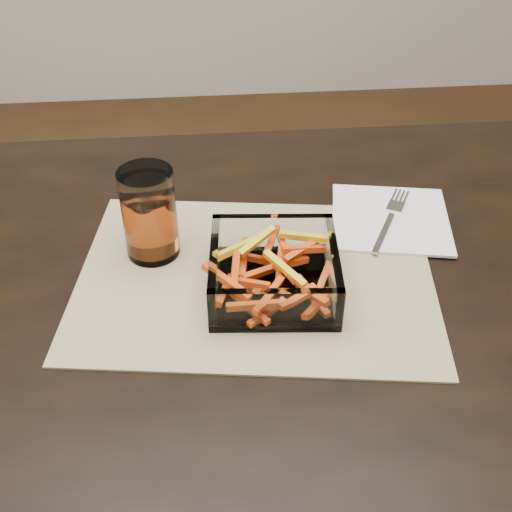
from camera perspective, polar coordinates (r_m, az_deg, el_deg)
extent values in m
cube|color=black|center=(0.79, -2.99, -5.62)|extent=(1.60, 0.90, 0.03)
cube|color=tan|center=(0.82, -0.03, -1.83)|extent=(0.49, 0.39, 0.00)
cube|color=white|center=(0.80, 1.56, -2.66)|extent=(0.17, 0.17, 0.01)
cube|color=white|center=(0.84, 1.44, 1.89)|extent=(0.15, 0.02, 0.06)
cube|color=white|center=(0.73, 1.76, -4.90)|extent=(0.15, 0.02, 0.06)
cube|color=white|center=(0.78, -3.68, -1.29)|extent=(0.02, 0.15, 0.06)
cube|color=white|center=(0.79, 6.83, -1.23)|extent=(0.02, 0.15, 0.06)
cylinder|color=white|center=(0.83, -9.46, 3.73)|extent=(0.07, 0.07, 0.12)
cylinder|color=#A54217|center=(0.84, -9.36, 2.96)|extent=(0.06, 0.06, 0.08)
cube|color=white|center=(0.93, 11.87, 3.27)|extent=(0.19, 0.19, 0.00)
cube|color=silver|center=(0.90, 11.27, 2.04)|extent=(0.05, 0.09, 0.00)
cube|color=silver|center=(0.96, 12.29, 4.34)|extent=(0.03, 0.04, 0.00)
cube|color=silver|center=(0.98, 12.18, 5.36)|extent=(0.02, 0.03, 0.00)
cube|color=silver|center=(0.98, 12.51, 5.28)|extent=(0.02, 0.03, 0.00)
cube|color=silver|center=(0.98, 12.85, 5.20)|extent=(0.02, 0.03, 0.00)
cube|color=silver|center=(0.98, 13.19, 5.12)|extent=(0.02, 0.03, 0.00)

